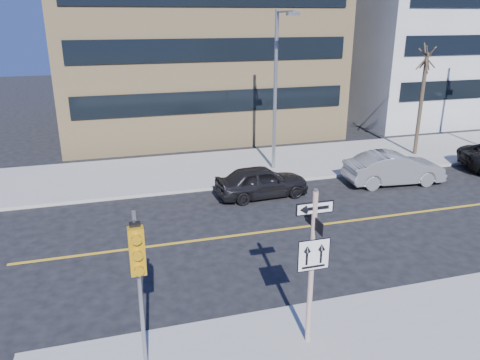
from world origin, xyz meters
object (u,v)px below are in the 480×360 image
object	(u,v)px
street_tree_west	(426,60)
traffic_signal	(138,264)
parked_car_a	(262,181)
sign_pole	(312,260)
parked_car_b	(394,168)
streetlight_a	(277,82)

from	to	relation	value
street_tree_west	traffic_signal	bearing A→B (deg)	-140.61
traffic_signal	street_tree_west	xyz separation A→B (m)	(17.00, 13.96, 2.50)
parked_car_a	street_tree_west	xyz separation A→B (m)	(10.82, 3.70, 4.80)
sign_pole	traffic_signal	xyz separation A→B (m)	(-4.00, -0.15, 0.59)
traffic_signal	parked_car_b	size ratio (longest dim) A/B	0.83
sign_pole	parked_car_a	xyz separation A→B (m)	(2.18, 10.11, -1.71)
parked_car_a	parked_car_b	size ratio (longest dim) A/B	0.89
streetlight_a	parked_car_b	bearing A→B (deg)	-33.69
sign_pole	street_tree_west	world-z (taller)	street_tree_west
traffic_signal	parked_car_a	bearing A→B (deg)	58.92
traffic_signal	parked_car_b	xyz separation A→B (m)	(12.98, 10.10, -2.24)
traffic_signal	streetlight_a	xyz separation A→B (m)	(8.00, 13.42, 1.73)
traffic_signal	parked_car_b	distance (m)	16.60
traffic_signal	sign_pole	bearing A→B (deg)	2.11
traffic_signal	streetlight_a	bearing A→B (deg)	59.20
parked_car_a	parked_car_b	world-z (taller)	parked_car_b
streetlight_a	street_tree_west	size ratio (longest dim) A/B	1.26
parked_car_a	streetlight_a	bearing A→B (deg)	-33.14
sign_pole	traffic_signal	distance (m)	4.05
parked_car_a	streetlight_a	xyz separation A→B (m)	(1.82, 3.16, 4.03)
parked_car_a	street_tree_west	world-z (taller)	street_tree_west
sign_pole	parked_car_b	xyz separation A→B (m)	(8.98, 9.95, -1.64)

